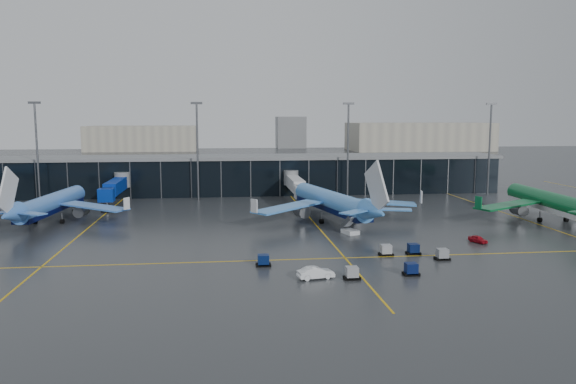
{
  "coord_description": "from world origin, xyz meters",
  "views": [
    {
      "loc": [
        -8.62,
        -97.92,
        21.57
      ],
      "look_at": [
        5.0,
        18.0,
        6.0
      ],
      "focal_mm": 35.0,
      "sensor_mm": 36.0,
      "label": 1
    }
  ],
  "objects": [
    {
      "name": "service_van_red",
      "position": [
        35.2,
        -7.21,
        0.61
      ],
      "size": [
        2.66,
        3.88,
        1.23
      ],
      "primitive_type": "imported",
      "rotation": [
        0.0,
        0.0,
        0.37
      ],
      "color": "#A90D19",
      "rests_on": "ground"
    },
    {
      "name": "service_van_white",
      "position": [
        3.66,
        -25.52,
        0.82
      ],
      "size": [
        5.22,
        2.65,
        1.64
      ],
      "primitive_type": "imported",
      "rotation": [
        0.0,
        0.0,
        1.76
      ],
      "color": "white",
      "rests_on": "ground"
    },
    {
      "name": "baggage_carts",
      "position": [
        14.17,
        -19.31,
        0.76
      ],
      "size": [
        29.59,
        13.9,
        1.7
      ],
      "color": "black",
      "rests_on": "ground"
    },
    {
      "name": "flood_masts",
      "position": [
        5.0,
        50.0,
        13.81
      ],
      "size": [
        203.0,
        0.5,
        25.5
      ],
      "color": "#595B60",
      "rests_on": "ground"
    },
    {
      "name": "distant_hangars",
      "position": [
        49.94,
        270.08,
        8.79
      ],
      "size": [
        260.0,
        71.0,
        22.0
      ],
      "color": "#B2AD99",
      "rests_on": "ground"
    },
    {
      "name": "mobile_airstair",
      "position": [
        14.87,
        2.62,
        0.77
      ],
      "size": [
        3.18,
        3.77,
        3.45
      ],
      "rotation": [
        0.0,
        0.0,
        0.36
      ],
      "color": "silver",
      "rests_on": "ground"
    },
    {
      "name": "terminal_pier",
      "position": [
        0.0,
        62.0,
        5.42
      ],
      "size": [
        142.0,
        17.0,
        10.7
      ],
      "color": "black",
      "rests_on": "ground"
    },
    {
      "name": "ground",
      "position": [
        0.0,
        0.0,
        0.0
      ],
      "size": [
        600.0,
        600.0,
        0.0
      ],
      "primitive_type": "plane",
      "color": "#282B2D",
      "rests_on": "ground"
    },
    {
      "name": "airliner_arkefly",
      "position": [
        -43.9,
        21.77,
        6.2
      ],
      "size": [
        39.27,
        43.68,
        12.39
      ],
      "primitive_type": null,
      "rotation": [
        0.0,
        0.0,
        -0.1
      ],
      "color": "#417AD6",
      "rests_on": "ground"
    },
    {
      "name": "jet_bridges",
      "position": [
        -35.0,
        42.99,
        4.55
      ],
      "size": [
        94.0,
        27.5,
        7.2
      ],
      "color": "#595B60",
      "rests_on": "ground"
    },
    {
      "name": "taxi_lines",
      "position": [
        10.0,
        10.61,
        0.01
      ],
      "size": [
        220.0,
        120.0,
        0.02
      ],
      "color": "gold",
      "rests_on": "ground"
    },
    {
      "name": "airliner_klm_near",
      "position": [
        13.77,
        16.08,
        6.69
      ],
      "size": [
        46.91,
        50.91,
        13.37
      ],
      "primitive_type": null,
      "rotation": [
        0.0,
        0.0,
        0.22
      ],
      "color": "#458DE4",
      "rests_on": "ground"
    },
    {
      "name": "airliner_aer_lingus",
      "position": [
        59.61,
        11.62,
        6.4
      ],
      "size": [
        38.63,
        43.44,
        12.79
      ],
      "primitive_type": null,
      "rotation": [
        0.0,
        0.0,
        -0.05
      ],
      "color": "#0B602E",
      "rests_on": "ground"
    }
  ]
}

